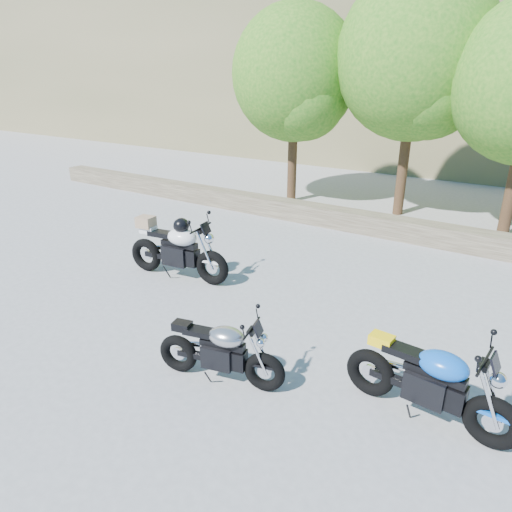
{
  "coord_description": "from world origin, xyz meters",
  "views": [
    {
      "loc": [
        4.33,
        -5.33,
        3.77
      ],
      "look_at": [
        0.2,
        1.0,
        0.75
      ],
      "focal_mm": 32.0,
      "sensor_mm": 36.0,
      "label": 1
    }
  ],
  "objects_px": {
    "white_bike": "(177,248)",
    "backpack": "(430,370)",
    "silver_bike": "(221,352)",
    "blue_bike": "(430,383)"
  },
  "relations": [
    {
      "from": "white_bike",
      "to": "backpack",
      "type": "distance_m",
      "value": 5.09
    },
    {
      "from": "backpack",
      "to": "silver_bike",
      "type": "bearing_deg",
      "value": -125.24
    },
    {
      "from": "silver_bike",
      "to": "backpack",
      "type": "bearing_deg",
      "value": 19.22
    },
    {
      "from": "silver_bike",
      "to": "blue_bike",
      "type": "bearing_deg",
      "value": 3.38
    },
    {
      "from": "blue_bike",
      "to": "backpack",
      "type": "distance_m",
      "value": 0.82
    },
    {
      "from": "backpack",
      "to": "white_bike",
      "type": "bearing_deg",
      "value": -165.77
    },
    {
      "from": "silver_bike",
      "to": "blue_bike",
      "type": "height_order",
      "value": "blue_bike"
    },
    {
      "from": "silver_bike",
      "to": "white_bike",
      "type": "bearing_deg",
      "value": 127.98
    },
    {
      "from": "blue_bike",
      "to": "silver_bike",
      "type": "bearing_deg",
      "value": -157.88
    },
    {
      "from": "white_bike",
      "to": "blue_bike",
      "type": "bearing_deg",
      "value": -23.25
    }
  ]
}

